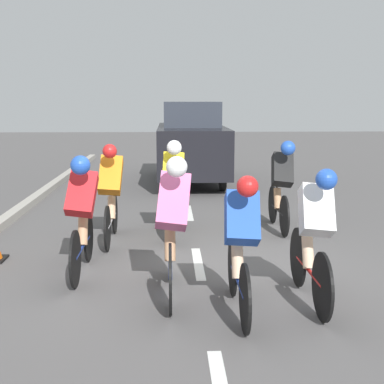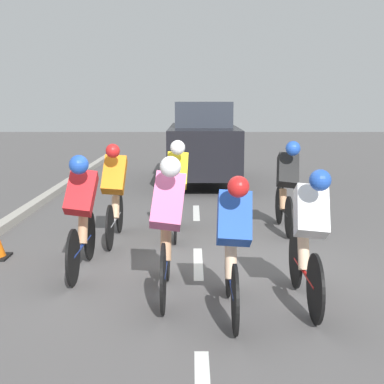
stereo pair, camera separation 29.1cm
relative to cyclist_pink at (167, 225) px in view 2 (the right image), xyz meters
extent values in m
plane|color=#565454|center=(-0.34, -0.90, -0.81)|extent=(60.00, 60.00, 0.00)
cube|color=white|center=(-0.34, -1.21, -0.80)|extent=(0.12, 1.40, 0.01)
cube|color=white|center=(-0.34, -4.41, -0.80)|extent=(0.12, 1.40, 0.01)
cylinder|color=black|center=(0.02, -0.59, -0.45)|extent=(0.03, 0.71, 0.71)
cylinder|color=black|center=(0.02, 0.44, -0.45)|extent=(0.03, 0.71, 0.71)
cylinder|color=navy|center=(0.02, -0.07, -0.45)|extent=(0.04, 1.03, 0.04)
cylinder|color=navy|center=(0.02, -0.25, -0.24)|extent=(0.04, 0.04, 0.42)
cylinder|color=yellow|center=(0.02, -0.12, -0.35)|extent=(0.07, 0.07, 0.16)
cylinder|color=tan|center=(0.02, -0.15, -0.27)|extent=(0.12, 0.23, 0.36)
cube|color=pink|center=(-0.01, 0.03, 0.26)|extent=(0.39, 0.50, 0.63)
sphere|color=white|center=(-0.05, 0.25, 0.65)|extent=(0.21, 0.21, 0.21)
cylinder|color=black|center=(-1.44, -0.31, -0.47)|extent=(0.03, 0.68, 0.68)
cylinder|color=black|center=(-1.44, 0.68, -0.47)|extent=(0.03, 0.68, 0.68)
cylinder|color=red|center=(-1.44, 0.18, -0.47)|extent=(0.04, 0.99, 0.04)
cylinder|color=red|center=(-1.44, 0.01, -0.26)|extent=(0.04, 0.04, 0.42)
cylinder|color=yellow|center=(-1.44, 0.13, -0.37)|extent=(0.07, 0.07, 0.16)
cylinder|color=beige|center=(-1.44, 0.11, -0.29)|extent=(0.12, 0.23, 0.36)
cube|color=white|center=(-1.46, 0.28, 0.21)|extent=(0.37, 0.46, 0.56)
sphere|color=blue|center=(-1.49, 0.50, 0.55)|extent=(0.21, 0.21, 0.21)
cylinder|color=black|center=(-0.65, -0.05, -0.48)|extent=(0.03, 0.65, 0.65)
cylinder|color=black|center=(-0.65, 0.93, -0.48)|extent=(0.03, 0.65, 0.65)
cylinder|color=navy|center=(-0.65, 0.44, -0.48)|extent=(0.04, 0.98, 0.04)
cylinder|color=navy|center=(-0.65, 0.27, -0.27)|extent=(0.04, 0.04, 0.42)
cylinder|color=yellow|center=(-0.65, 0.39, -0.38)|extent=(0.07, 0.07, 0.16)
cylinder|color=beige|center=(-0.65, 0.36, -0.30)|extent=(0.12, 0.23, 0.36)
cube|color=blue|center=(-0.67, 0.54, 0.19)|extent=(0.35, 0.45, 0.54)
sphere|color=red|center=(-0.68, 0.76, 0.53)|extent=(0.20, 0.20, 0.20)
cylinder|color=black|center=(1.10, -1.40, -0.48)|extent=(0.03, 0.66, 0.66)
cylinder|color=black|center=(1.10, -0.37, -0.48)|extent=(0.03, 0.66, 0.66)
cylinder|color=navy|center=(1.10, -0.89, -0.48)|extent=(0.04, 1.03, 0.04)
cylinder|color=navy|center=(1.10, -1.07, -0.27)|extent=(0.04, 0.04, 0.42)
cylinder|color=green|center=(1.10, -0.94, -0.38)|extent=(0.07, 0.07, 0.16)
cylinder|color=tan|center=(1.10, -0.96, -0.30)|extent=(0.12, 0.23, 0.36)
cube|color=red|center=(1.07, -0.79, 0.21)|extent=(0.38, 0.47, 0.59)
sphere|color=blue|center=(1.04, -0.57, 0.57)|extent=(0.23, 0.23, 0.23)
cylinder|color=black|center=(-1.76, -3.51, -0.48)|extent=(0.03, 0.65, 0.65)
cylinder|color=black|center=(-1.76, -2.55, -0.48)|extent=(0.03, 0.65, 0.65)
cylinder|color=black|center=(-1.76, -3.03, -0.48)|extent=(0.04, 0.96, 0.04)
cylinder|color=black|center=(-1.76, -3.20, -0.27)|extent=(0.04, 0.04, 0.42)
cylinder|color=#1999D8|center=(-1.76, -3.08, -0.38)|extent=(0.07, 0.07, 0.16)
cylinder|color=tan|center=(-1.76, -3.10, -0.30)|extent=(0.12, 0.23, 0.36)
cube|color=black|center=(-1.79, -2.93, 0.20)|extent=(0.38, 0.47, 0.58)
sphere|color=blue|center=(-1.83, -2.71, 0.57)|extent=(0.23, 0.23, 0.23)
cylinder|color=black|center=(-0.02, -3.24, -0.46)|extent=(0.03, 0.70, 0.70)
cylinder|color=black|center=(-0.02, -2.21, -0.46)|extent=(0.03, 0.70, 0.70)
cylinder|color=navy|center=(-0.02, -2.73, -0.46)|extent=(0.04, 1.03, 0.04)
cylinder|color=navy|center=(-0.02, -2.91, -0.25)|extent=(0.04, 0.04, 0.42)
cylinder|color=green|center=(-0.02, -2.78, -0.36)|extent=(0.07, 0.07, 0.16)
cylinder|color=#DBAD84|center=(-0.02, -2.80, -0.28)|extent=(0.12, 0.23, 0.36)
cube|color=yellow|center=(-0.03, -2.63, 0.24)|extent=(0.35, 0.48, 0.58)
sphere|color=white|center=(-0.05, -2.41, 0.61)|extent=(0.22, 0.22, 0.22)
cylinder|color=black|center=(0.91, -2.91, -0.48)|extent=(0.03, 0.65, 0.65)
cylinder|color=black|center=(0.91, -1.86, -0.48)|extent=(0.03, 0.65, 0.65)
cylinder|color=#B7B7BC|center=(0.91, -2.39, -0.48)|extent=(0.04, 1.05, 0.04)
cylinder|color=#B7B7BC|center=(0.91, -2.57, -0.27)|extent=(0.04, 0.04, 0.42)
cylinder|color=yellow|center=(0.91, -2.44, -0.38)|extent=(0.07, 0.07, 0.16)
cylinder|color=#DBAD84|center=(0.91, -2.46, -0.30)|extent=(0.12, 0.23, 0.36)
cube|color=orange|center=(0.89, -2.29, 0.22)|extent=(0.36, 0.49, 0.60)
sphere|color=red|center=(0.87, -2.07, 0.59)|extent=(0.21, 0.21, 0.21)
cylinder|color=black|center=(-1.23, -6.91, -0.49)|extent=(0.14, 0.64, 0.64)
cylinder|color=black|center=(0.13, -6.91, -0.49)|extent=(0.14, 0.64, 0.64)
cylinder|color=black|center=(-1.23, -9.69, -0.49)|extent=(0.14, 0.64, 0.64)
cylinder|color=black|center=(0.13, -9.69, -0.49)|extent=(0.14, 0.64, 0.64)
cube|color=black|center=(-0.55, -8.30, 0.08)|extent=(1.70, 4.49, 1.13)
cube|color=#2D333D|center=(-0.55, -8.52, 0.96)|extent=(1.39, 2.47, 0.62)
camera|label=1|loc=(0.03, 5.53, 1.30)|focal=50.00mm
camera|label=2|loc=(-0.26, 5.53, 1.30)|focal=50.00mm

